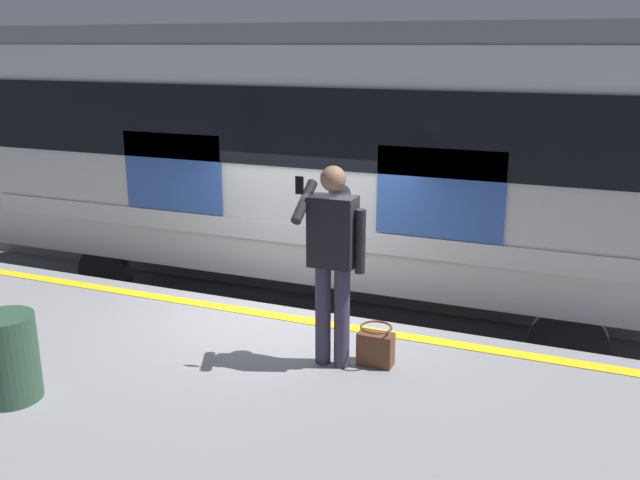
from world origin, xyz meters
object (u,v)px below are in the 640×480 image
object	(u,v)px
handbag	(376,347)
trash_bin	(8,358)
passenger	(333,250)
train_carriage	(338,145)

from	to	relation	value
handbag	trash_bin	world-z (taller)	trash_bin
passenger	trash_bin	bearing A→B (deg)	35.46
train_carriage	passenger	size ratio (longest dim) A/B	5.25
trash_bin	handbag	bearing A→B (deg)	-146.53
train_carriage	trash_bin	xyz separation A→B (m)	(1.06, 4.71, -1.14)
train_carriage	trash_bin	bearing A→B (deg)	77.30
passenger	train_carriage	bearing A→B (deg)	-70.02
handbag	train_carriage	bearing A→B (deg)	-63.44
passenger	handbag	distance (m)	0.99
train_carriage	passenger	bearing A→B (deg)	109.98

